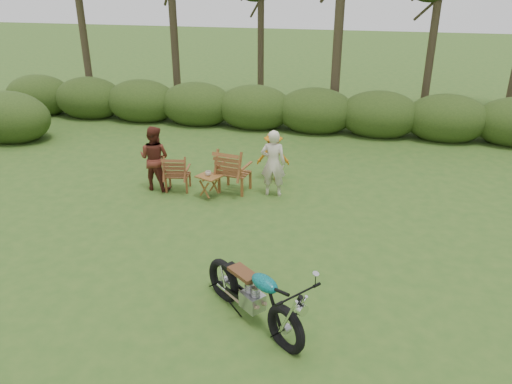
% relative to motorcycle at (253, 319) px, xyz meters
% --- Properties ---
extents(ground, '(80.00, 80.00, 0.00)m').
position_rel_motorcycle_xyz_m(ground, '(-0.22, 0.85, 0.00)').
color(ground, '#2D501A').
rests_on(ground, ground).
extents(tree_line, '(22.52, 11.62, 8.14)m').
position_rel_motorcycle_xyz_m(tree_line, '(0.28, 10.59, 3.81)').
color(tree_line, '#3D3221').
rests_on(tree_line, ground).
extents(motorcycle, '(2.10, 1.92, 1.18)m').
position_rel_motorcycle_xyz_m(motorcycle, '(0.00, 0.00, 0.00)').
color(motorcycle, '#0B9A9B').
rests_on(motorcycle, ground).
extents(lawn_chair_right, '(0.85, 0.85, 1.07)m').
position_rel_motorcycle_xyz_m(lawn_chair_right, '(-1.48, 4.55, 0.00)').
color(lawn_chair_right, brown).
rests_on(lawn_chair_right, ground).
extents(lawn_chair_left, '(0.71, 0.71, 0.89)m').
position_rel_motorcycle_xyz_m(lawn_chair_left, '(-2.81, 4.32, 0.00)').
color(lawn_chair_left, '#592916').
rests_on(lawn_chair_left, ground).
extents(side_table, '(0.65, 0.61, 0.54)m').
position_rel_motorcycle_xyz_m(side_table, '(-1.95, 4.04, 0.27)').
color(side_table, brown).
rests_on(side_table, ground).
extents(cup, '(0.16, 0.16, 0.10)m').
position_rel_motorcycle_xyz_m(cup, '(-1.97, 4.06, 0.59)').
color(cup, beige).
rests_on(cup, side_table).
extents(adult_a, '(0.59, 0.40, 1.55)m').
position_rel_motorcycle_xyz_m(adult_a, '(-0.57, 4.53, 0.00)').
color(adult_a, beige).
rests_on(adult_a, ground).
extents(adult_b, '(0.81, 0.66, 1.53)m').
position_rel_motorcycle_xyz_m(adult_b, '(-3.34, 4.27, 0.00)').
color(adult_b, '#562318').
rests_on(adult_b, ground).
extents(child, '(0.85, 0.57, 1.22)m').
position_rel_motorcycle_xyz_m(child, '(-0.75, 5.43, 0.00)').
color(child, '#BA6911').
rests_on(child, ground).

